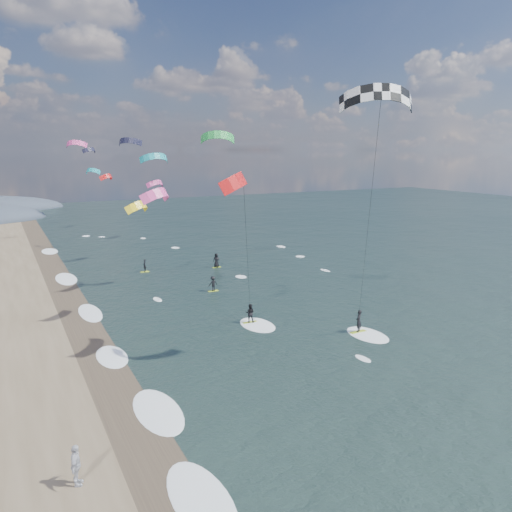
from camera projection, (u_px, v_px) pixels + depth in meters
name	position (u px, v px, depth m)	size (l,w,h in m)	color
ground	(370.00, 416.00, 27.94)	(260.00, 260.00, 0.00)	black
wet_sand_strip	(115.00, 388.00, 31.21)	(3.00, 240.00, 0.00)	#382D23
kitesurfer_near_a	(378.00, 147.00, 31.88)	(8.03, 9.23, 18.92)	#A8C222
kitesurfer_near_b	(247.00, 231.00, 36.42)	(6.76, 9.25, 13.77)	#A8C222
far_kitesurfers	(204.00, 271.00, 57.96)	(9.82, 12.36, 1.82)	#A8C222
bg_kite_field	(126.00, 162.00, 72.98)	(15.40, 74.96, 8.22)	red
shoreline_surf	(118.00, 357.00, 35.87)	(2.40, 79.40, 0.11)	white
beach_walker	(76.00, 465.00, 21.98)	(1.14, 0.48, 1.95)	#B5B7C0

